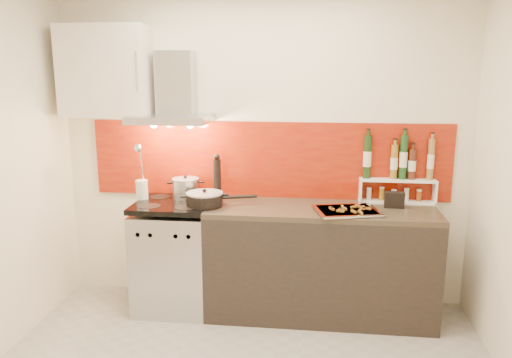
# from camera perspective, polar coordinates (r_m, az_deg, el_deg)

# --- Properties ---
(back_wall) EXTENTS (3.40, 0.02, 2.60)m
(back_wall) POSITION_cam_1_polar(r_m,az_deg,el_deg) (4.19, 0.73, 3.31)
(back_wall) COLOR silver
(back_wall) RESTS_ON ground
(backsplash) EXTENTS (3.00, 0.02, 0.64)m
(backsplash) POSITION_cam_1_polar(r_m,az_deg,el_deg) (4.19, 1.39, 2.19)
(backsplash) COLOR maroon
(backsplash) RESTS_ON back_wall
(range_stove) EXTENTS (0.60, 0.60, 0.91)m
(range_stove) POSITION_cam_1_polar(r_m,az_deg,el_deg) (4.25, -9.28, -8.71)
(range_stove) COLOR #B7B7BA
(range_stove) RESTS_ON ground
(counter) EXTENTS (1.80, 0.60, 0.90)m
(counter) POSITION_cam_1_polar(r_m,az_deg,el_deg) (4.10, 7.30, -9.33)
(counter) COLOR black
(counter) RESTS_ON ground
(range_hood) EXTENTS (0.62, 0.50, 0.61)m
(range_hood) POSITION_cam_1_polar(r_m,az_deg,el_deg) (4.12, -9.36, 9.19)
(range_hood) COLOR #B7B7BA
(range_hood) RESTS_ON back_wall
(upper_cabinet) EXTENTS (0.70, 0.35, 0.72)m
(upper_cabinet) POSITION_cam_1_polar(r_m,az_deg,el_deg) (4.28, -16.75, 11.73)
(upper_cabinet) COLOR beige
(upper_cabinet) RESTS_ON back_wall
(stock_pot) EXTENTS (0.22, 0.22, 0.19)m
(stock_pot) POSITION_cam_1_polar(r_m,az_deg,el_deg) (4.21, -8.05, -1.01)
(stock_pot) COLOR #B7B7BA
(stock_pot) RESTS_ON range_stove
(saute_pan) EXTENTS (0.55, 0.29, 0.14)m
(saute_pan) POSITION_cam_1_polar(r_m,az_deg,el_deg) (3.97, -5.80, -2.25)
(saute_pan) COLOR black
(saute_pan) RESTS_ON range_stove
(utensil_jar) EXTENTS (0.10, 0.15, 0.48)m
(utensil_jar) POSITION_cam_1_polar(r_m,az_deg,el_deg) (4.22, -12.97, -0.51)
(utensil_jar) COLOR silver
(utensil_jar) RESTS_ON range_stove
(pepper_mill) EXTENTS (0.06, 0.06, 0.39)m
(pepper_mill) POSITION_cam_1_polar(r_m,az_deg,el_deg) (4.09, -4.45, 0.06)
(pepper_mill) COLOR black
(pepper_mill) RESTS_ON counter
(step_shelf) EXTENTS (0.61, 0.17, 0.55)m
(step_shelf) POSITION_cam_1_polar(r_m,az_deg,el_deg) (4.19, 15.87, 0.55)
(step_shelf) COLOR white
(step_shelf) RESTS_ON counter
(caddy_box) EXTENTS (0.16, 0.08, 0.13)m
(caddy_box) POSITION_cam_1_polar(r_m,az_deg,el_deg) (4.06, 15.52, -2.35)
(caddy_box) COLOR black
(caddy_box) RESTS_ON counter
(baking_tray) EXTENTS (0.54, 0.47, 0.03)m
(baking_tray) POSITION_cam_1_polar(r_m,az_deg,el_deg) (3.85, 10.37, -3.56)
(baking_tray) COLOR silver
(baking_tray) RESTS_ON counter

